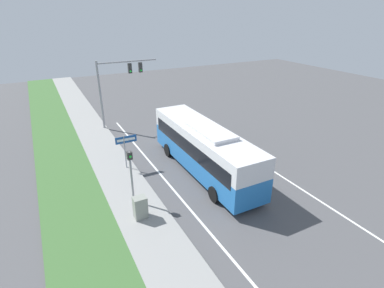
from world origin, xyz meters
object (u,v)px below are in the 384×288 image
at_px(bus, 204,147).
at_px(signal_gantry, 117,80).
at_px(street_sign, 126,145).
at_px(utility_cabinet, 140,207).
at_px(pedestrian_signal, 131,170).

height_order(bus, signal_gantry, signal_gantry).
height_order(bus, street_sign, bus).
bearing_deg(utility_cabinet, bus, 28.16).
xyz_separation_m(pedestrian_signal, utility_cabinet, (-0.09, -1.57, -1.50)).
height_order(pedestrian_signal, street_sign, pedestrian_signal).
bearing_deg(signal_gantry, bus, -77.24).
height_order(signal_gantry, street_sign, signal_gantry).
distance_m(bus, street_sign, 5.38).
distance_m(street_sign, utility_cabinet, 6.02).
xyz_separation_m(signal_gantry, street_sign, (-1.96, -8.64, -2.63)).
height_order(pedestrian_signal, utility_cabinet, pedestrian_signal).
bearing_deg(street_sign, bus, -32.09).
xyz_separation_m(bus, street_sign, (-4.56, 2.86, -0.06)).
relative_size(bus, utility_cabinet, 8.72).
bearing_deg(bus, utility_cabinet, -151.84).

